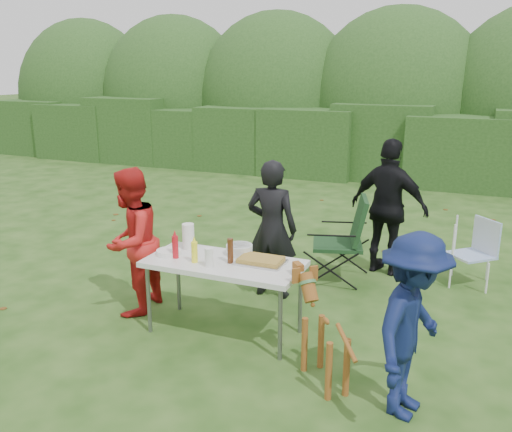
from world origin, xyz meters
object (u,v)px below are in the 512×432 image
at_px(folding_table, 224,266).
at_px(dog, 325,336).
at_px(beer_bottle, 230,251).
at_px(lawn_chair, 471,252).
at_px(person_black_puffy, 389,207).
at_px(mustard_bottle, 194,252).
at_px(camping_chair, 338,239).
at_px(person_cook, 272,229).
at_px(ketchup_bottle, 175,247).
at_px(child, 412,326).
at_px(paper_towel_roll, 188,236).
at_px(person_red_jacket, 131,242).

xyz_separation_m(folding_table, dog, (1.14, -0.48, -0.26)).
height_order(folding_table, beer_bottle, beer_bottle).
relative_size(folding_table, lawn_chair, 1.87).
bearing_deg(folding_table, person_black_puffy, 62.64).
relative_size(dog, mustard_bottle, 4.45).
relative_size(camping_chair, beer_bottle, 4.42).
xyz_separation_m(person_cook, mustard_bottle, (-0.33, -1.16, 0.06)).
bearing_deg(ketchup_bottle, folding_table, 11.64).
xyz_separation_m(person_cook, child, (1.73, -1.65, -0.08)).
bearing_deg(person_cook, paper_towel_roll, 51.63).
bearing_deg(folding_table, paper_towel_roll, 158.28).
relative_size(person_cook, mustard_bottle, 7.81).
bearing_deg(beer_bottle, person_cook, 89.37).
relative_size(person_black_puffy, mustard_bottle, 8.48).
xyz_separation_m(person_black_puffy, dog, (-0.02, -2.73, -0.43)).
bearing_deg(person_black_puffy, person_red_jacket, 58.71).
height_order(child, paper_towel_roll, child).
bearing_deg(folding_table, person_cook, 85.01).
distance_m(folding_table, beer_bottle, 0.19).
distance_m(person_black_puffy, paper_towel_roll, 2.64).
xyz_separation_m(child, camping_chair, (-1.15, 2.34, -0.18)).
relative_size(person_red_jacket, dog, 1.74).
bearing_deg(lawn_chair, mustard_bottle, 1.71).
bearing_deg(camping_chair, beer_bottle, 55.10).
distance_m(camping_chair, lawn_chair, 1.58).
relative_size(person_cook, beer_bottle, 6.51).
bearing_deg(person_cook, mustard_bottle, 70.58).
bearing_deg(dog, person_black_puffy, -43.32).
bearing_deg(person_red_jacket, child, 71.21).
height_order(folding_table, person_red_jacket, person_red_jacket).
relative_size(folding_table, paper_towel_roll, 5.77).
bearing_deg(child, lawn_chair, 5.21).
relative_size(child, lawn_chair, 1.77).
relative_size(child, mustard_bottle, 7.06).
bearing_deg(person_red_jacket, mustard_bottle, 71.53).
height_order(child, camping_chair, child).
xyz_separation_m(child, lawn_chair, (0.34, 2.86, -0.31)).
relative_size(lawn_chair, paper_towel_roll, 3.08).
height_order(folding_table, dog, dog).
bearing_deg(child, person_black_puffy, 24.84).
xyz_separation_m(child, dog, (-0.68, 0.14, -0.28)).
distance_m(folding_table, lawn_chair, 3.12).
distance_m(person_red_jacket, dog, 2.34).
bearing_deg(ketchup_bottle, beer_bottle, 8.19).
distance_m(person_black_puffy, lawn_chair, 1.09).
height_order(person_cook, dog, person_cook).
bearing_deg(camping_chair, paper_towel_roll, 36.58).
relative_size(person_black_puffy, camping_chair, 1.60).
xyz_separation_m(dog, camping_chair, (-0.48, 2.20, 0.11)).
bearing_deg(paper_towel_roll, beer_bottle, -20.55).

